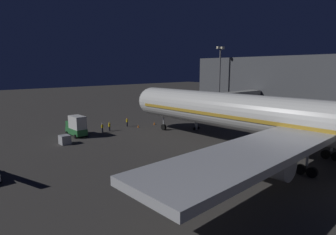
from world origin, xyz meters
TOP-DOWN VIEW (x-y plane):
  - ground_plane at (0.00, 0.00)m, footprint 320.00×320.00m
  - airliner_at_gate at (-0.00, 8.68)m, footprint 54.28×66.50m
  - jet_bridge at (-13.40, -14.03)m, footprint 25.32×3.40m
  - apron_floodlight_mast at (-25.50, -23.77)m, footprint 2.90×0.50m
  - cargo_truck_aft at (14.92, -25.34)m, footprint 2.36×5.04m
  - baggage_container_near_belt at (18.82, -21.37)m, footprint 1.51×1.63m
  - ground_crew_marshaller_fwd at (3.34, -26.08)m, footprint 0.40×0.40m
  - ground_crew_under_port_wing at (8.31, -24.94)m, footprint 0.40×0.40m
  - ground_crew_by_tug at (10.06, -24.65)m, footprint 0.40×0.40m
  - traffic_cone_nose_port at (-2.20, -23.65)m, footprint 0.36×0.36m
  - traffic_cone_nose_starboard at (2.20, -23.65)m, footprint 0.36×0.36m

SIDE VIEW (x-z plane):
  - ground_plane at x=0.00m, z-range 0.00..0.00m
  - traffic_cone_nose_port at x=-2.20m, z-range 0.00..0.55m
  - traffic_cone_nose_starboard at x=2.20m, z-range 0.00..0.55m
  - baggage_container_near_belt at x=18.82m, z-range 0.00..1.47m
  - ground_crew_under_port_wing at x=8.31m, z-range 0.09..1.86m
  - ground_crew_by_tug at x=10.06m, z-range 0.09..1.87m
  - ground_crew_marshaller_fwd at x=3.34m, z-range 0.10..1.97m
  - cargo_truck_aft at x=14.92m, z-range 0.00..3.76m
  - airliner_at_gate at x=0.00m, z-range -3.40..14.31m
  - jet_bridge at x=-13.40m, z-range 2.03..9.14m
  - apron_floodlight_mast at x=-25.50m, z-range 1.44..19.39m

